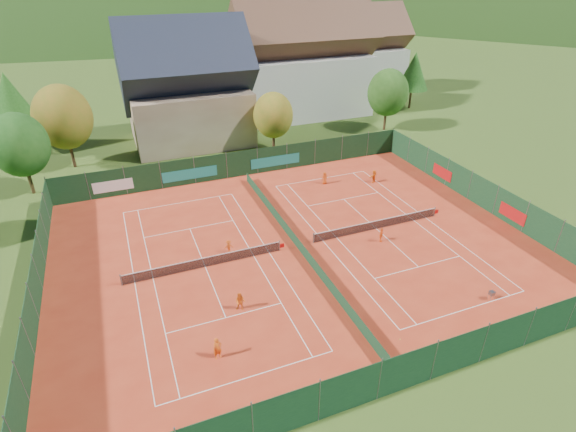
# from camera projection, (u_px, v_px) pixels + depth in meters

# --- Properties ---
(ground) EXTENTS (600.00, 600.00, 0.00)m
(ground) POSITION_uv_depth(u_px,v_px,m) (297.00, 247.00, 38.81)
(ground) COLOR #314D18
(ground) RESTS_ON ground
(clay_pad) EXTENTS (40.00, 32.00, 0.01)m
(clay_pad) POSITION_uv_depth(u_px,v_px,m) (297.00, 247.00, 38.79)
(clay_pad) COLOR #B4321A
(clay_pad) RESTS_ON ground
(court_markings_left) EXTENTS (11.03, 23.83, 0.00)m
(court_markings_left) POSITION_uv_depth(u_px,v_px,m) (205.00, 267.00, 36.21)
(court_markings_left) COLOR white
(court_markings_left) RESTS_ON ground
(court_markings_right) EXTENTS (11.03, 23.83, 0.00)m
(court_markings_right) POSITION_uv_depth(u_px,v_px,m) (376.00, 229.00, 41.37)
(court_markings_right) COLOR white
(court_markings_right) RESTS_ON ground
(tennis_net_left) EXTENTS (13.30, 0.10, 1.02)m
(tennis_net_left) POSITION_uv_depth(u_px,v_px,m) (207.00, 261.00, 36.01)
(tennis_net_left) COLOR #59595B
(tennis_net_left) RESTS_ON ground
(tennis_net_right) EXTENTS (13.30, 0.10, 1.02)m
(tennis_net_right) POSITION_uv_depth(u_px,v_px,m) (378.00, 224.00, 41.18)
(tennis_net_right) COLOR #59595B
(tennis_net_right) RESTS_ON ground
(court_divider) EXTENTS (0.03, 28.80, 1.00)m
(court_divider) POSITION_uv_depth(u_px,v_px,m) (297.00, 242.00, 38.55)
(court_divider) COLOR #143921
(court_divider) RESTS_ON ground
(fence_north) EXTENTS (40.00, 0.10, 3.00)m
(fence_north) POSITION_uv_depth(u_px,v_px,m) (238.00, 164.00, 50.84)
(fence_north) COLOR #123319
(fence_north) RESTS_ON ground
(fence_south) EXTENTS (40.00, 0.04, 3.00)m
(fence_south) POSITION_uv_depth(u_px,v_px,m) (407.00, 371.00, 25.14)
(fence_south) COLOR #14371F
(fence_south) RESTS_ON ground
(fence_west) EXTENTS (0.04, 32.00, 3.00)m
(fence_west) POSITION_uv_depth(u_px,v_px,m) (35.00, 287.00, 31.59)
(fence_west) COLOR #153B1E
(fence_west) RESTS_ON ground
(fence_east) EXTENTS (0.09, 32.00, 3.00)m
(fence_east) POSITION_uv_depth(u_px,v_px,m) (482.00, 193.00, 44.57)
(fence_east) COLOR #14391E
(fence_east) RESTS_ON ground
(chalet) EXTENTS (16.20, 12.00, 16.00)m
(chalet) POSITION_uv_depth(u_px,v_px,m) (188.00, 92.00, 58.78)
(chalet) COLOR tan
(chalet) RESTS_ON ground
(hotel_block_a) EXTENTS (21.60, 11.00, 17.25)m
(hotel_block_a) POSITION_uv_depth(u_px,v_px,m) (302.00, 66.00, 69.39)
(hotel_block_a) COLOR silver
(hotel_block_a) RESTS_ON ground
(hotel_block_b) EXTENTS (17.28, 10.00, 15.50)m
(hotel_block_b) POSITION_uv_depth(u_px,v_px,m) (356.00, 56.00, 80.75)
(hotel_block_b) COLOR silver
(hotel_block_b) RESTS_ON ground
(tree_west_front) EXTENTS (5.72, 5.72, 8.69)m
(tree_west_front) POSITION_uv_depth(u_px,v_px,m) (19.00, 145.00, 45.18)
(tree_west_front) COLOR #4A351A
(tree_west_front) RESTS_ON ground
(tree_west_mid) EXTENTS (6.44, 6.44, 9.78)m
(tree_west_mid) POSITION_uv_depth(u_px,v_px,m) (63.00, 117.00, 50.98)
(tree_west_mid) COLOR #422A17
(tree_west_mid) RESTS_ON ground
(tree_west_back) EXTENTS (5.60, 5.60, 10.00)m
(tree_west_back) POSITION_uv_depth(u_px,v_px,m) (11.00, 99.00, 55.17)
(tree_west_back) COLOR #463119
(tree_west_back) RESTS_ON ground
(tree_center) EXTENTS (5.01, 5.01, 7.60)m
(tree_center) POSITION_uv_depth(u_px,v_px,m) (273.00, 115.00, 56.17)
(tree_center) COLOR #4C2E1B
(tree_center) RESTS_ON ground
(tree_east_front) EXTENTS (5.72, 5.72, 8.69)m
(tree_east_front) POSITION_uv_depth(u_px,v_px,m) (388.00, 93.00, 63.27)
(tree_east_front) COLOR #492E1A
(tree_east_front) RESTS_ON ground
(tree_east_mid) EXTENTS (5.04, 5.04, 9.00)m
(tree_east_mid) POSITION_uv_depth(u_px,v_px,m) (414.00, 71.00, 72.63)
(tree_east_mid) COLOR #463219
(tree_east_mid) RESTS_ON ground
(tree_east_back) EXTENTS (7.15, 7.15, 10.86)m
(tree_east_back) POSITION_uv_depth(u_px,v_px,m) (347.00, 61.00, 76.17)
(tree_east_back) COLOR #412B17
(tree_east_back) RESTS_ON ground
(mountain_backdrop) EXTENTS (820.00, 530.00, 242.00)m
(mountain_backdrop) POSITION_uv_depth(u_px,v_px,m) (184.00, 85.00, 256.12)
(mountain_backdrop) COLOR #183210
(mountain_backdrop) RESTS_ON ground
(ball_hopper) EXTENTS (0.34, 0.34, 0.80)m
(ball_hopper) POSITION_uv_depth(u_px,v_px,m) (492.00, 293.00, 32.49)
(ball_hopper) COLOR slate
(ball_hopper) RESTS_ON ground
(loose_ball_0) EXTENTS (0.07, 0.07, 0.07)m
(loose_ball_0) POSITION_uv_depth(u_px,v_px,m) (221.00, 317.00, 31.09)
(loose_ball_0) COLOR #CCD833
(loose_ball_0) RESTS_ON ground
(loose_ball_1) EXTENTS (0.07, 0.07, 0.07)m
(loose_ball_1) POSITION_uv_depth(u_px,v_px,m) (400.00, 339.00, 29.23)
(loose_ball_1) COLOR #CCD833
(loose_ball_1) RESTS_ON ground
(player_left_near) EXTENTS (0.63, 0.47, 1.58)m
(player_left_near) POSITION_uv_depth(u_px,v_px,m) (217.00, 348.00, 27.54)
(player_left_near) COLOR #EB5B14
(player_left_near) RESTS_ON ground
(player_left_mid) EXTENTS (0.89, 0.84, 1.46)m
(player_left_mid) POSITION_uv_depth(u_px,v_px,m) (240.00, 302.00, 31.41)
(player_left_mid) COLOR orange
(player_left_mid) RESTS_ON ground
(player_left_far) EXTENTS (0.82, 0.52, 1.20)m
(player_left_far) POSITION_uv_depth(u_px,v_px,m) (229.00, 246.00, 37.75)
(player_left_far) COLOR #DD4C13
(player_left_far) RESTS_ON ground
(player_right_near) EXTENTS (0.68, 0.84, 1.33)m
(player_right_near) POSITION_uv_depth(u_px,v_px,m) (381.00, 235.00, 39.18)
(player_right_near) COLOR #F85A16
(player_right_near) RESTS_ON ground
(player_right_far_a) EXTENTS (0.73, 0.52, 1.39)m
(player_right_far_a) POSITION_uv_depth(u_px,v_px,m) (325.00, 178.00, 49.45)
(player_right_far_a) COLOR #CA4612
(player_right_far_a) RESTS_ON ground
(player_right_far_b) EXTENTS (1.41, 0.98, 1.47)m
(player_right_far_b) POSITION_uv_depth(u_px,v_px,m) (374.00, 176.00, 49.76)
(player_right_far_b) COLOR orange
(player_right_far_b) RESTS_ON ground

